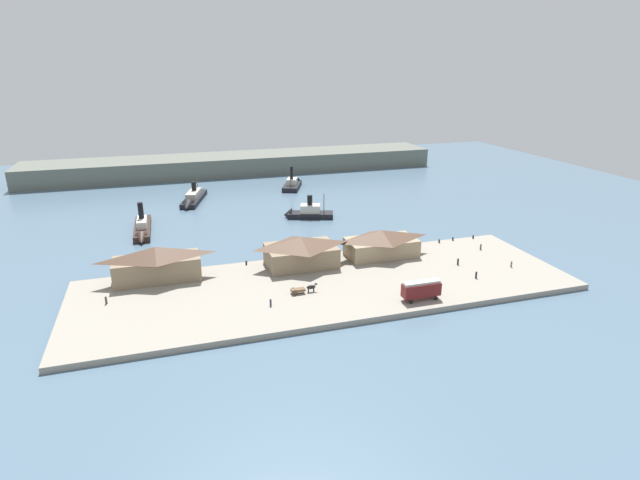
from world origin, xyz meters
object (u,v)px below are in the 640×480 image
object	(u,v)px
mooring_post_east	(246,263)
mooring_post_center_west	(439,241)
ferry_shed_west_terminal	(381,243)
pedestrian_by_tram	(271,303)
ferry_departing_north	(305,213)
ferry_shed_central_terminal	(157,263)
pedestrian_walking_east	(458,262)
pedestrian_walking_west	(476,275)
ferry_shed_customs_shed	(301,251)
mooring_post_west	(473,237)
ferry_mid_harbor	(293,184)
mooring_post_center_east	(453,239)
ferry_approaching_east	(142,229)
pedestrian_near_cart	(106,300)
pedestrian_near_east_shed	(481,247)
pedestrian_at_waters_edge	(511,264)
street_tram	(421,289)
horse_cart	(303,289)
ferry_near_quay	(192,199)

from	to	relation	value
mooring_post_east	mooring_post_center_west	distance (m)	52.84
ferry_shed_west_terminal	pedestrian_by_tram	xyz separation A→B (m)	(-32.83, -19.53, -2.68)
mooring_post_center_west	ferry_departing_north	size ratio (longest dim) A/B	0.05
ferry_shed_central_terminal	pedestrian_walking_east	xyz separation A→B (m)	(69.59, -12.39, -3.19)
mooring_post_center_west	ferry_departing_north	bearing A→B (deg)	125.78
ferry_shed_central_terminal	pedestrian_walking_west	bearing A→B (deg)	-16.73
mooring_post_center_west	ferry_shed_customs_shed	bearing A→B (deg)	-173.59
mooring_post_west	ferry_mid_harbor	size ratio (longest dim) A/B	0.05
mooring_post_center_east	ferry_approaching_east	distance (m)	89.26
pedestrian_walking_east	ferry_shed_west_terminal	bearing A→B (deg)	143.48
pedestrian_near_cart	ferry_mid_harbor	distance (m)	112.13
pedestrian_walking_east	pedestrian_by_tram	world-z (taller)	pedestrian_walking_east
pedestrian_by_tram	pedestrian_near_east_shed	xyz separation A→B (m)	(59.56, 15.74, 0.00)
pedestrian_walking_west	mooring_post_center_west	size ratio (longest dim) A/B	1.94
pedestrian_at_waters_edge	mooring_post_center_east	xyz separation A→B (m)	(-3.13, 21.16, -0.27)
pedestrian_by_tram	pedestrian_at_waters_edge	distance (m)	59.65
pedestrian_near_east_shed	ferry_departing_north	distance (m)	57.50
street_tram	pedestrian_near_east_shed	world-z (taller)	street_tram
pedestrian_near_cart	mooring_post_east	xyz separation A→B (m)	(30.85, 12.63, -0.35)
ferry_shed_west_terminal	ferry_approaching_east	size ratio (longest dim) A/B	0.72
pedestrian_by_tram	mooring_post_west	size ratio (longest dim) A/B	1.85
horse_cart	mooring_post_center_east	bearing A→B (deg)	22.62
street_tram	mooring_post_center_east	size ratio (longest dim) A/B	9.02
pedestrian_walking_east	ferry_mid_harbor	world-z (taller)	ferry_mid_harbor
pedestrian_near_cart	pedestrian_at_waters_edge	bearing A→B (deg)	-4.96
pedestrian_near_east_shed	ferry_departing_north	bearing A→B (deg)	127.29
mooring_post_east	mooring_post_center_west	bearing A→B (deg)	0.13
ferry_near_quay	pedestrian_walking_west	bearing A→B (deg)	-58.09
horse_cart	street_tram	bearing A→B (deg)	-24.91
ferry_approaching_east	street_tram	bearing A→B (deg)	-49.85
street_tram	pedestrian_at_waters_edge	world-z (taller)	street_tram
pedestrian_at_waters_edge	ferry_approaching_east	bearing A→B (deg)	146.34
pedestrian_walking_west	mooring_post_west	xyz separation A→B (m)	(15.07, 24.22, -0.35)
ferry_shed_central_terminal	pedestrian_at_waters_edge	bearing A→B (deg)	-12.19
pedestrian_walking_east	ferry_shed_customs_shed	bearing A→B (deg)	163.15
street_tram	ferry_approaching_east	bearing A→B (deg)	130.15
street_tram	pedestrian_walking_east	size ratio (longest dim) A/B	4.54
horse_cart	mooring_post_center_east	size ratio (longest dim) A/B	6.49
pedestrian_near_cart	horse_cart	bearing A→B (deg)	-10.02
ferry_shed_central_terminal	ferry_departing_north	distance (m)	61.79
ferry_shed_customs_shed	ferry_departing_north	size ratio (longest dim) A/B	1.01
mooring_post_west	street_tram	bearing A→B (deg)	-136.79
ferry_shed_customs_shed	ferry_departing_north	distance (m)	44.34
ferry_departing_north	pedestrian_by_tram	bearing A→B (deg)	-111.91
mooring_post_west	pedestrian_by_tram	bearing A→B (deg)	-159.03
pedestrian_at_waters_edge	ferry_approaching_east	size ratio (longest dim) A/B	0.06
mooring_post_west	mooring_post_east	size ratio (longest dim) A/B	1.00
pedestrian_walking_west	mooring_post_center_east	world-z (taller)	pedestrian_walking_west
ferry_near_quay	mooring_post_west	bearing A→B (deg)	-42.91
ferry_shed_customs_shed	pedestrian_by_tram	distance (m)	22.71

